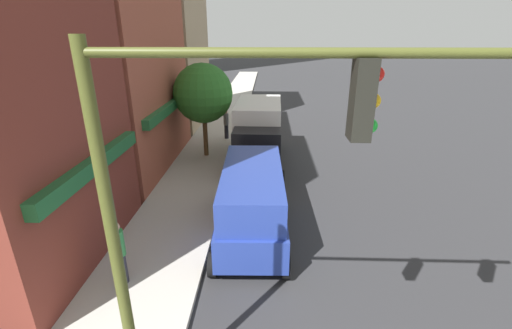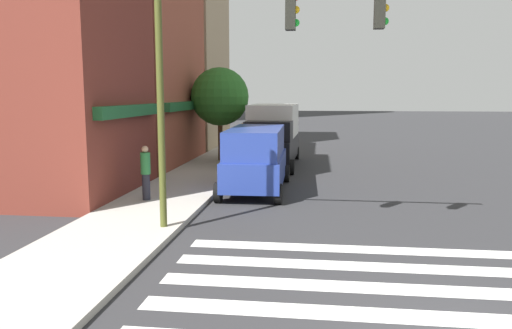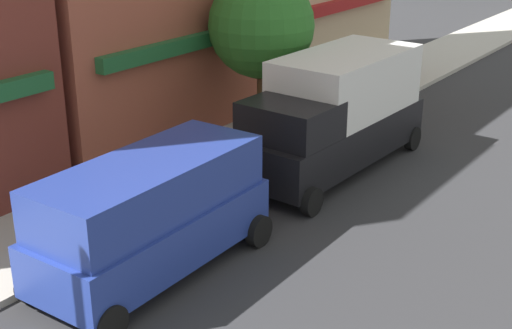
# 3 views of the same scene
# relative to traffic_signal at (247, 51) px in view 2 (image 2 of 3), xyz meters

# --- Properties ---
(storefront_row) EXTENTS (23.14, 5.30, 14.73)m
(storefront_row) POSITION_rel_traffic_signal_xyz_m (13.17, 7.29, 1.94)
(storefront_row) COLOR maroon
(storefront_row) RESTS_ON ground_plane
(traffic_signal) EXTENTS (0.32, 6.01, 6.28)m
(traffic_signal) POSITION_rel_traffic_signal_xyz_m (0.00, 0.00, 0.00)
(traffic_signal) COLOR #474C1E
(traffic_signal) RESTS_ON ground_plane
(van_blue) EXTENTS (5.05, 2.22, 2.34)m
(van_blue) POSITION_rel_traffic_signal_xyz_m (5.76, 0.50, -3.32)
(van_blue) COLOR navy
(van_blue) RESTS_ON ground_plane
(box_truck_black) EXTENTS (6.25, 2.42, 3.04)m
(box_truck_black) POSITION_rel_traffic_signal_xyz_m (12.54, 0.50, -3.02)
(box_truck_black) COLOR black
(box_truck_black) RESTS_ON ground_plane
(pedestrian_grey_coat) EXTENTS (0.32, 0.32, 1.77)m
(pedestrian_grey_coat) POSITION_rel_traffic_signal_xyz_m (16.27, 2.57, -3.53)
(pedestrian_grey_coat) COLOR #23232D
(pedestrian_grey_coat) RESTS_ON sidewalk_left
(pedestrian_green_top) EXTENTS (0.32, 0.32, 1.77)m
(pedestrian_green_top) POSITION_rel_traffic_signal_xyz_m (3.14, 3.77, -3.53)
(pedestrian_green_top) COLOR #23232D
(pedestrian_green_top) RESTS_ON sidewalk_left
(street_tree) EXTENTS (2.98, 2.98, 4.77)m
(street_tree) POSITION_rel_traffic_signal_xyz_m (13.16, 3.30, -1.18)
(street_tree) COLOR brown
(street_tree) RESTS_ON sidewalk_left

